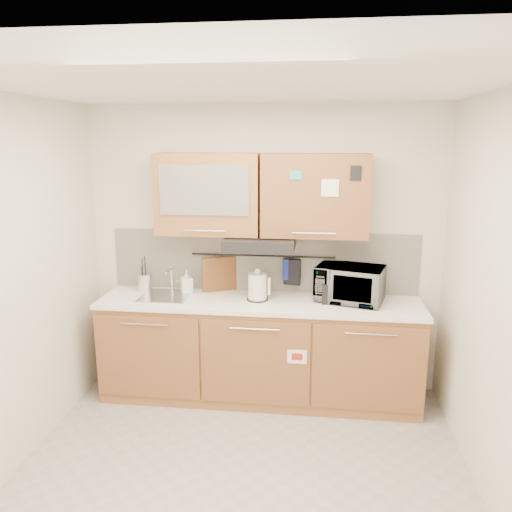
# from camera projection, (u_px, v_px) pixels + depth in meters

# --- Properties ---
(floor) EXTENTS (3.20, 3.20, 0.00)m
(floor) POSITION_uv_depth(u_px,v_px,m) (239.00, 482.00, 3.42)
(floor) COLOR #9E9993
(floor) RESTS_ON ground
(ceiling) EXTENTS (3.20, 3.20, 0.00)m
(ceiling) POSITION_uv_depth(u_px,v_px,m) (236.00, 83.00, 2.83)
(ceiling) COLOR white
(ceiling) RESTS_ON wall_back
(wall_back) EXTENTS (3.20, 0.00, 3.20)m
(wall_back) POSITION_uv_depth(u_px,v_px,m) (263.00, 250.00, 4.57)
(wall_back) COLOR silver
(wall_back) RESTS_ON ground
(wall_left) EXTENTS (0.00, 3.00, 3.00)m
(wall_left) POSITION_uv_depth(u_px,v_px,m) (0.00, 293.00, 3.31)
(wall_left) COLOR silver
(wall_left) RESTS_ON ground
(wall_right) EXTENTS (0.00, 3.00, 3.00)m
(wall_right) POSITION_uv_depth(u_px,v_px,m) (506.00, 312.00, 2.94)
(wall_right) COLOR silver
(wall_right) RESTS_ON ground
(base_cabinet) EXTENTS (2.80, 0.64, 0.88)m
(base_cabinet) POSITION_uv_depth(u_px,v_px,m) (259.00, 355.00, 4.48)
(base_cabinet) COLOR #A36539
(base_cabinet) RESTS_ON floor
(countertop) EXTENTS (2.82, 0.62, 0.04)m
(countertop) POSITION_uv_depth(u_px,v_px,m) (259.00, 303.00, 4.36)
(countertop) COLOR white
(countertop) RESTS_ON base_cabinet
(backsplash) EXTENTS (2.80, 0.02, 0.56)m
(backsplash) POSITION_uv_depth(u_px,v_px,m) (263.00, 261.00, 4.58)
(backsplash) COLOR silver
(backsplash) RESTS_ON countertop
(upper_cabinets) EXTENTS (1.82, 0.37, 0.70)m
(upper_cabinets) POSITION_uv_depth(u_px,v_px,m) (261.00, 195.00, 4.28)
(upper_cabinets) COLOR #A36539
(upper_cabinets) RESTS_ON wall_back
(range_hood) EXTENTS (0.60, 0.46, 0.10)m
(range_hood) POSITION_uv_depth(u_px,v_px,m) (260.00, 243.00, 4.30)
(range_hood) COLOR black
(range_hood) RESTS_ON upper_cabinets
(sink) EXTENTS (0.42, 0.40, 0.26)m
(sink) POSITION_uv_depth(u_px,v_px,m) (166.00, 296.00, 4.47)
(sink) COLOR silver
(sink) RESTS_ON countertop
(utensil_rail) EXTENTS (1.30, 0.02, 0.02)m
(utensil_rail) POSITION_uv_depth(u_px,v_px,m) (262.00, 256.00, 4.53)
(utensil_rail) COLOR black
(utensil_rail) RESTS_ON backsplash
(utensil_crock) EXTENTS (0.16, 0.16, 0.33)m
(utensil_crock) POSITION_uv_depth(u_px,v_px,m) (145.00, 282.00, 4.61)
(utensil_crock) COLOR silver
(utensil_crock) RESTS_ON countertop
(kettle) EXTENTS (0.21, 0.18, 0.29)m
(kettle) POSITION_uv_depth(u_px,v_px,m) (258.00, 287.00, 4.34)
(kettle) COLOR silver
(kettle) RESTS_ON countertop
(toaster) EXTENTS (0.25, 0.17, 0.17)m
(toaster) POSITION_uv_depth(u_px,v_px,m) (334.00, 292.00, 4.29)
(toaster) COLOR black
(toaster) RESTS_ON countertop
(microwave) EXTENTS (0.64, 0.52, 0.31)m
(microwave) POSITION_uv_depth(u_px,v_px,m) (350.00, 284.00, 4.31)
(microwave) COLOR #999999
(microwave) RESTS_ON countertop
(soap_bottle) EXTENTS (0.13, 0.13, 0.21)m
(soap_bottle) POSITION_uv_depth(u_px,v_px,m) (187.00, 281.00, 4.55)
(soap_bottle) COLOR #999999
(soap_bottle) RESTS_ON countertop
(cutting_board) EXTENTS (0.34, 0.17, 0.45)m
(cutting_board) POSITION_uv_depth(u_px,v_px,m) (222.00, 281.00, 4.62)
(cutting_board) COLOR brown
(cutting_board) RESTS_ON utensil_rail
(oven_mitt) EXTENTS (0.12, 0.03, 0.19)m
(oven_mitt) POSITION_uv_depth(u_px,v_px,m) (289.00, 269.00, 4.52)
(oven_mitt) COLOR navy
(oven_mitt) RESTS_ON utensil_rail
(dark_pouch) EXTENTS (0.16, 0.07, 0.24)m
(dark_pouch) POSITION_uv_depth(u_px,v_px,m) (292.00, 272.00, 4.52)
(dark_pouch) COLOR black
(dark_pouch) RESTS_ON utensil_rail
(pot_holder) EXTENTS (0.12, 0.03, 0.15)m
(pot_holder) POSITION_uv_depth(u_px,v_px,m) (290.00, 267.00, 4.51)
(pot_holder) COLOR red
(pot_holder) RESTS_ON utensil_rail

